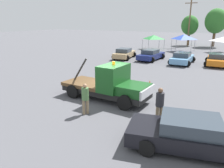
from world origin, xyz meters
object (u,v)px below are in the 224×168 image
object	(u,v)px
utility_pole	(190,21)
canopy_tent_blue	(184,37)
person_near_truck	(160,103)
canopy_tent_green	(154,37)
foreground_car	(195,135)
tree_center	(216,21)
person_at_hood	(85,97)
parked_car_navy	(151,55)
parked_car_skyblue	(182,58)
traffic_cone	(150,84)
parked_car_orange	(216,60)
parked_car_tan	(124,53)
tree_left	(190,25)
tow_truck	(110,85)
canopy_tent_white	(224,39)

from	to	relation	value
utility_pole	canopy_tent_blue	bearing A→B (deg)	-83.67
person_near_truck	canopy_tent_green	xyz separation A→B (m)	(-9.85, 27.06, 1.03)
person_near_truck	foreground_car	bearing A→B (deg)	175.97
tree_center	person_at_hood	bearing A→B (deg)	-93.81
tree_center	foreground_car	bearing A→B (deg)	-85.18
person_at_hood	utility_pole	bearing A→B (deg)	-56.26
utility_pole	person_at_hood	bearing A→B (deg)	-87.06
parked_car_navy	parked_car_skyblue	distance (m)	4.04
canopy_tent_blue	traffic_cone	size ratio (longest dim) A/B	5.59
parked_car_orange	person_near_truck	bearing A→B (deg)	171.86
parked_car_skyblue	parked_car_orange	bearing A→B (deg)	-75.43
parked_car_tan	canopy_tent_blue	xyz separation A→B (m)	(5.24, 10.66, 1.67)
tree_left	traffic_cone	bearing A→B (deg)	-83.80
foreground_car	tow_truck	bearing A→B (deg)	137.10
person_at_hood	parked_car_skyblue	xyz separation A→B (m)	(1.28, 16.99, -0.33)
utility_pole	parked_car_orange	bearing A→B (deg)	-69.07
tow_truck	person_at_hood	world-z (taller)	tow_truck
person_at_hood	tree_left	world-z (taller)	tree_left
parked_car_orange	tree_left	xyz separation A→B (m)	(-6.87, 19.21, 3.22)
tree_center	utility_pole	world-z (taller)	utility_pole
traffic_cone	utility_pole	world-z (taller)	utility_pole
tree_center	traffic_cone	xyz separation A→B (m)	(-1.21, -31.08, -4.42)
person_at_hood	tree_left	distance (m)	37.35
person_near_truck	utility_pole	distance (m)	34.95
parked_car_navy	utility_pole	distance (m)	18.22
utility_pole	tree_left	bearing A→B (deg)	97.58
parked_car_skyblue	parked_car_tan	bearing A→B (deg)	89.43
person_near_truck	parked_car_orange	size ratio (longest dim) A/B	0.39
parked_car_skyblue	canopy_tent_blue	distance (m)	10.98
person_at_hood	traffic_cone	xyz separation A→B (m)	(1.28, 6.35, -0.73)
parked_car_orange	canopy_tent_green	xyz separation A→B (m)	(-10.90, 10.05, 1.42)
person_at_hood	parked_car_orange	size ratio (longest dim) A/B	0.37
foreground_car	parked_car_tan	size ratio (longest dim) A/B	1.18
tree_center	utility_pole	xyz separation A→B (m)	(-4.31, -2.17, 0.06)
parked_car_navy	canopy_tent_white	world-z (taller)	canopy_tent_white
parked_car_skyblue	person_near_truck	bearing A→B (deg)	-172.05
canopy_tent_green	traffic_cone	bearing A→B (deg)	-71.20
person_near_truck	canopy_tent_green	bearing A→B (deg)	-34.61
foreground_car	parked_car_skyblue	xyz separation A→B (m)	(-4.43, 17.64, -0.00)
foreground_car	tree_left	xyz separation A→B (m)	(-7.77, 37.82, 3.22)
tow_truck	canopy_tent_green	size ratio (longest dim) A/B	1.97
canopy_tent_green	tree_center	distance (m)	13.01
parked_car_skyblue	parked_car_orange	world-z (taller)	same
parked_car_skyblue	tow_truck	bearing A→B (deg)	174.16
foreground_car	canopy_tent_blue	bearing A→B (deg)	89.93
canopy_tent_blue	canopy_tent_white	size ratio (longest dim) A/B	0.95
parked_car_tan	traffic_cone	distance (m)	12.99
tree_center	tree_left	bearing A→B (deg)	-176.86
utility_pole	tow_truck	bearing A→B (deg)	-86.80
parked_car_skyblue	tree_center	distance (m)	20.86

